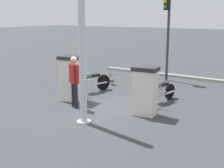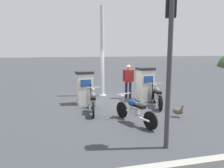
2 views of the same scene
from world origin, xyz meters
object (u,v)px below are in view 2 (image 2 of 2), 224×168
(canopy_support_pole, at_px, (102,53))
(wandering_duck, at_px, (178,111))
(fuel_pump_far, at_px, (145,84))
(motorcycle_near_pump, at_px, (93,101))
(attendant_person, at_px, (128,79))
(motorcycle_far_pump, at_px, (157,96))
(motorcycle_extra, at_px, (134,110))
(fuel_pump_near, at_px, (85,87))
(roadside_traffic_light, at_px, (170,41))

(canopy_support_pole, bearing_deg, wandering_duck, 23.97)
(fuel_pump_far, xyz_separation_m, motorcycle_near_pump, (1.39, -2.78, -0.38))
(wandering_duck, bearing_deg, motorcycle_near_pump, -116.06)
(attendant_person, relative_size, canopy_support_pole, 0.36)
(motorcycle_near_pump, distance_m, motorcycle_far_pump, 2.89)
(canopy_support_pole, bearing_deg, fuel_pump_far, 48.92)
(fuel_pump_far, height_order, attendant_person, attendant_person)
(wandering_duck, height_order, canopy_support_pole, canopy_support_pole)
(motorcycle_near_pump, relative_size, motorcycle_extra, 0.99)
(fuel_pump_near, bearing_deg, motorcycle_far_pump, 68.91)
(motorcycle_far_pump, distance_m, roadside_traffic_light, 4.67)
(motorcycle_far_pump, xyz_separation_m, roadside_traffic_light, (3.79, -1.56, 2.23))
(fuel_pump_far, distance_m, wandering_duck, 2.89)
(motorcycle_far_pump, height_order, canopy_support_pole, canopy_support_pole)
(motorcycle_far_pump, bearing_deg, canopy_support_pole, -145.29)
(motorcycle_near_pump, distance_m, motorcycle_extra, 2.01)
(motorcycle_near_pump, bearing_deg, fuel_pump_near, -173.31)
(fuel_pump_far, relative_size, wandering_duck, 3.34)
(fuel_pump_near, relative_size, roadside_traffic_light, 0.38)
(fuel_pump_near, xyz_separation_m, roadside_traffic_light, (4.97, 1.48, 1.92))
(fuel_pump_far, distance_m, motorcycle_extra, 3.48)
(fuel_pump_near, relative_size, motorcycle_near_pump, 0.78)
(motorcycle_far_pump, xyz_separation_m, canopy_support_pole, (-2.74, -1.90, 1.81))
(attendant_person, xyz_separation_m, roadside_traffic_light, (5.59, -0.81, 1.70))
(motorcycle_far_pump, xyz_separation_m, attendant_person, (-1.79, -0.76, 0.53))
(motorcycle_near_pump, height_order, motorcycle_extra, motorcycle_extra)
(attendant_person, distance_m, canopy_support_pole, 1.96)
(motorcycle_near_pump, relative_size, attendant_person, 1.13)
(roadside_traffic_light, bearing_deg, fuel_pump_near, -163.42)
(fuel_pump_near, relative_size, fuel_pump_far, 0.93)
(fuel_pump_far, bearing_deg, motorcycle_extra, -28.33)
(motorcycle_extra, bearing_deg, fuel_pump_far, 151.67)
(attendant_person, bearing_deg, wandering_duck, 13.27)
(roadside_traffic_light, height_order, canopy_support_pole, canopy_support_pole)
(attendant_person, height_order, roadside_traffic_light, roadside_traffic_light)
(motorcycle_extra, bearing_deg, motorcycle_near_pump, -145.59)
(fuel_pump_far, bearing_deg, roadside_traffic_light, -16.42)
(wandering_duck, bearing_deg, fuel_pump_near, -132.38)
(attendant_person, xyz_separation_m, canopy_support_pole, (-0.95, -1.14, 1.28))
(motorcycle_far_pump, bearing_deg, fuel_pump_near, -111.09)
(motorcycle_far_pump, distance_m, attendant_person, 2.02)
(roadside_traffic_light, bearing_deg, motorcycle_far_pump, 157.59)
(fuel_pump_near, distance_m, fuel_pump_far, 2.94)
(motorcycle_extra, height_order, wandering_duck, motorcycle_extra)
(attendant_person, distance_m, wandering_duck, 3.62)
(fuel_pump_far, height_order, roadside_traffic_light, roadside_traffic_light)
(fuel_pump_far, height_order, wandering_duck, fuel_pump_far)
(motorcycle_far_pump, height_order, wandering_duck, motorcycle_far_pump)
(motorcycle_near_pump, distance_m, roadside_traffic_light, 4.42)
(wandering_duck, bearing_deg, motorcycle_extra, -82.95)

